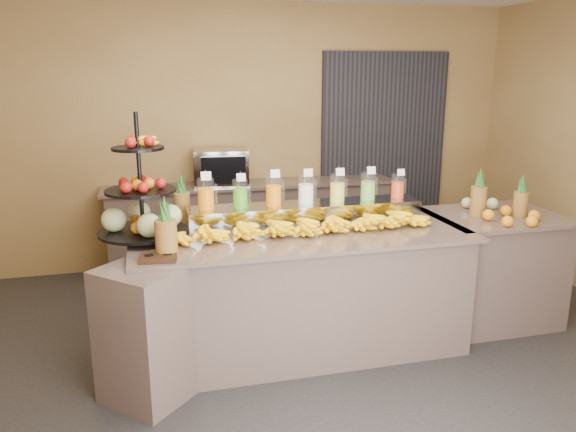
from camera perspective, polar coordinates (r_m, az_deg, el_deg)
name	(u,v)px	position (r m, az deg, el deg)	size (l,w,h in m)	color
ground	(312,365)	(4.25, 2.50, -14.92)	(6.00, 6.00, 0.00)	black
room_envelope	(309,99)	(4.52, 2.10, 11.80)	(6.04, 5.02, 2.82)	brown
buffet_counter	(288,294)	(4.25, 0.03, -7.97)	(2.75, 1.25, 0.93)	#856A60
right_counter	(490,267)	(5.10, 19.82, -4.92)	(1.08, 0.88, 0.93)	#856A60
back_ledge	(252,225)	(6.11, -3.66, -0.90)	(3.10, 0.55, 0.93)	#856A60
pitcher_tray	(306,213)	(4.43, 1.82, 0.33)	(1.85, 0.30, 0.15)	gray
juice_pitcher_orange_a	(206,196)	(4.24, -8.34, 2.02)	(0.13, 0.13, 0.31)	silver
juice_pitcher_green	(240,195)	(4.27, -4.87, 2.11)	(0.12, 0.12, 0.28)	silver
juice_pitcher_orange_b	(274,193)	(4.32, -1.48, 2.39)	(0.13, 0.13, 0.30)	silver
juice_pitcher_milk	(306,191)	(4.39, 1.84, 2.55)	(0.12, 0.13, 0.30)	silver
juice_pitcher_lemon	(337,190)	(4.47, 5.04, 2.69)	(0.12, 0.12, 0.29)	silver
juice_pitcher_lime	(368,188)	(4.56, 8.12, 2.84)	(0.12, 0.12, 0.29)	silver
juice_pitcher_orange_c	(398,188)	(4.67, 11.07, 2.85)	(0.11, 0.11, 0.26)	silver
banana_heap	(303,223)	(4.12, 1.51, -0.75)	(2.00, 0.18, 0.17)	yellow
fruit_stand	(148,207)	(4.09, -14.03, 0.90)	(0.76, 0.76, 0.89)	black
condiment_caddy	(158,257)	(3.65, -13.04, -4.11)	(0.23, 0.17, 0.03)	black
pineapple_left_a	(166,234)	(3.68, -12.29, -1.79)	(0.14, 0.14, 0.40)	brown
pineapple_left_b	(182,204)	(4.47, -10.73, 1.19)	(0.13, 0.13, 0.40)	brown
right_fruit_pile	(504,210)	(4.85, 21.11, 0.62)	(0.45, 0.43, 0.24)	brown
oven_warmer	(221,167)	(5.92, -6.84, 4.96)	(0.56, 0.39, 0.37)	gray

